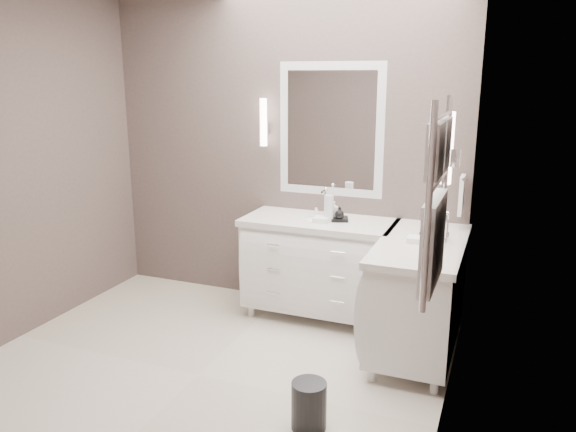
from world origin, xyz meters
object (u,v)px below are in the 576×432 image
at_px(waste_bin, 309,405).
at_px(towel_ladder, 435,210).
at_px(vanity_right, 419,290).
at_px(vanity_back, 319,262).

bearing_deg(waste_bin, towel_ladder, -11.20).
relative_size(vanity_right, towel_ladder, 1.38).
xyz_separation_m(vanity_back, waste_bin, (0.45, -1.50, -0.34)).
height_order(vanity_right, towel_ladder, towel_ladder).
bearing_deg(vanity_right, waste_bin, -109.95).
distance_m(vanity_back, vanity_right, 0.93).
bearing_deg(vanity_back, towel_ladder, -55.90).
xyz_separation_m(vanity_back, vanity_right, (0.88, -0.33, 0.00)).
distance_m(towel_ladder, waste_bin, 1.41).
xyz_separation_m(vanity_back, towel_ladder, (1.10, -1.63, 0.91)).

